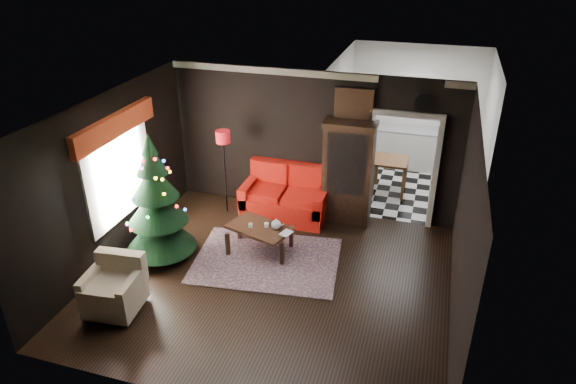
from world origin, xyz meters
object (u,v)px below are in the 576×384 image
(floor_lamp, at_px, (225,173))
(loveseat, at_px, (285,193))
(armchair, at_px, (113,285))
(wall_clock, at_px, (424,103))
(kitchen_table, at_px, (390,176))
(curio_cabinet, at_px, (348,175))
(christmas_tree, at_px, (156,201))
(coffee_table, at_px, (260,239))
(teapot, at_px, (276,224))

(floor_lamp, bearing_deg, loveseat, 7.05)
(armchair, relative_size, wall_clock, 2.46)
(floor_lamp, distance_m, kitchen_table, 3.50)
(loveseat, distance_m, curio_cabinet, 1.25)
(christmas_tree, bearing_deg, loveseat, 49.59)
(curio_cabinet, distance_m, kitchen_table, 1.67)
(loveseat, bearing_deg, wall_clock, 9.66)
(loveseat, bearing_deg, coffee_table, -92.75)
(loveseat, xyz_separation_m, teapot, (0.23, -1.29, 0.08))
(loveseat, height_order, wall_clock, wall_clock)
(loveseat, distance_m, armchair, 3.74)
(curio_cabinet, bearing_deg, kitchen_table, 65.56)
(armchair, xyz_separation_m, coffee_table, (1.49, 2.10, -0.21))
(coffee_table, bearing_deg, floor_lamp, 133.72)
(teapot, bearing_deg, curio_cabinet, 58.66)
(floor_lamp, xyz_separation_m, wall_clock, (3.52, 0.54, 1.55))
(loveseat, height_order, armchair, loveseat)
(teapot, bearing_deg, loveseat, 100.18)
(christmas_tree, xyz_separation_m, armchair, (0.07, -1.50, -0.59))
(floor_lamp, bearing_deg, wall_clock, 8.80)
(armchair, bearing_deg, coffee_table, 49.18)
(armchair, bearing_deg, wall_clock, 38.78)
(christmas_tree, height_order, teapot, christmas_tree)
(curio_cabinet, height_order, wall_clock, wall_clock)
(floor_lamp, height_order, coffee_table, floor_lamp)
(christmas_tree, bearing_deg, kitchen_table, 46.09)
(curio_cabinet, bearing_deg, armchair, -126.71)
(coffee_table, bearing_deg, christmas_tree, -158.80)
(curio_cabinet, height_order, armchair, curio_cabinet)
(teapot, distance_m, kitchen_table, 3.34)
(loveseat, relative_size, coffee_table, 1.61)
(curio_cabinet, xyz_separation_m, kitchen_table, (0.65, 1.43, -0.57))
(kitchen_table, bearing_deg, curio_cabinet, -114.44)
(teapot, relative_size, kitchen_table, 0.26)
(loveseat, xyz_separation_m, wall_clock, (2.35, 0.40, 1.88))
(floor_lamp, relative_size, wall_clock, 5.44)
(christmas_tree, relative_size, wall_clock, 7.00)
(coffee_table, height_order, teapot, teapot)
(christmas_tree, xyz_separation_m, coffee_table, (1.56, 0.61, -0.80))
(curio_cabinet, distance_m, teapot, 1.80)
(curio_cabinet, relative_size, armchair, 2.41)
(curio_cabinet, relative_size, floor_lamp, 1.09)
(loveseat, bearing_deg, christmas_tree, -130.41)
(curio_cabinet, relative_size, kitchen_table, 2.53)
(wall_clock, bearing_deg, kitchen_table, 113.75)
(floor_lamp, distance_m, wall_clock, 3.88)
(coffee_table, relative_size, teapot, 5.53)
(armchair, bearing_deg, kitchen_table, 50.95)
(curio_cabinet, height_order, coffee_table, curio_cabinet)
(floor_lamp, distance_m, christmas_tree, 1.83)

